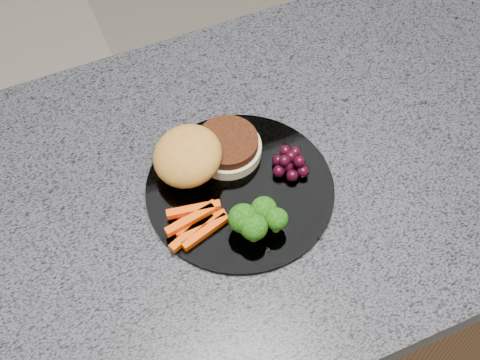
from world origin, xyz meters
name	(u,v)px	position (x,y,z in m)	size (l,w,h in m)	color
island_cabinet	(260,303)	(0.00, 0.00, 0.43)	(1.20, 0.60, 0.86)	brown
countertop	(268,177)	(0.00, 0.00, 0.88)	(1.20, 0.60, 0.04)	#4E4F58
plate	(240,189)	(-0.05, -0.02, 0.90)	(0.26, 0.26, 0.01)	white
burger	(202,154)	(-0.08, 0.04, 0.93)	(0.17, 0.12, 0.05)	beige
carrot_sticks	(196,222)	(-0.13, -0.05, 0.91)	(0.09, 0.06, 0.02)	#F44904
broccoli	(256,219)	(-0.06, -0.08, 0.93)	(0.08, 0.06, 0.05)	#619B38
grape_bunch	(290,162)	(0.03, -0.01, 0.92)	(0.05, 0.05, 0.03)	black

